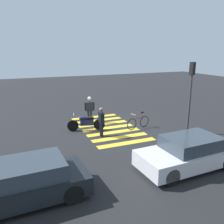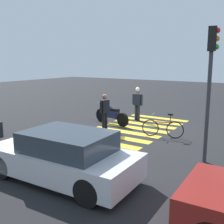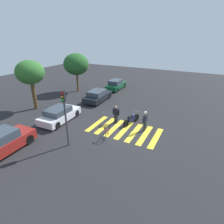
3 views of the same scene
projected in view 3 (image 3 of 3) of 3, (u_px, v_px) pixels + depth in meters
ground_plane at (124, 130)px, 15.17m from camera, size 60.00×60.00×0.00m
police_motorcycle at (131, 119)px, 16.09m from camera, size 2.22×0.82×1.05m
leaning_bicycle at (106, 133)px, 13.96m from camera, size 1.70×0.51×1.01m
officer_on_foot at (116, 113)px, 16.05m from camera, size 0.22×0.67×1.67m
officer_by_motorcycle at (145, 120)px, 14.71m from camera, size 0.66×0.29×1.77m
crosswalk_stripes at (124, 130)px, 15.17m from camera, size 3.31×5.85×0.01m
car_maroon_wagon at (2, 143)px, 12.11m from camera, size 4.25×2.02×1.53m
car_white_van at (60, 115)px, 16.56m from camera, size 4.19×1.99×1.34m
car_black_suv at (98, 96)px, 21.61m from camera, size 4.20×2.02×1.34m
car_green_compact at (116, 85)px, 26.29m from camera, size 4.09×1.85×1.40m
traffic_light_pole at (65, 110)px, 12.01m from camera, size 0.35×0.29×4.10m
street_tree_mid at (30, 73)px, 18.07m from camera, size 2.83×2.83×5.14m
street_tree_far at (76, 64)px, 24.20m from camera, size 3.38×3.38×5.18m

